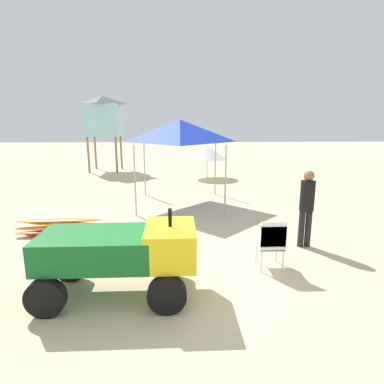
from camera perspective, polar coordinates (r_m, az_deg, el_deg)
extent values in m
plane|color=beige|center=(5.97, -2.52, -16.08)|extent=(80.00, 80.00, 0.00)
cube|color=#146023|center=(5.47, -16.72, -9.58)|extent=(1.81, 1.11, 0.50)
cube|color=yellow|center=(5.29, -3.88, -9.24)|extent=(0.81, 1.10, 0.60)
cylinder|color=black|center=(5.14, -3.96, -4.58)|extent=(0.06, 0.06, 0.30)
cylinder|color=black|center=(6.03, -4.17, -12.60)|extent=(0.60, 0.18, 0.60)
cylinder|color=black|center=(5.06, -4.50, -17.90)|extent=(0.60, 0.18, 0.60)
cylinder|color=black|center=(6.35, -21.03, -12.14)|extent=(0.60, 0.18, 0.60)
cylinder|color=black|center=(5.43, -24.75, -16.84)|extent=(0.60, 0.18, 0.60)
cube|color=white|center=(6.57, 13.75, -9.45)|extent=(0.48, 0.48, 0.04)
cube|color=white|center=(6.30, 14.39, -8.50)|extent=(0.48, 0.04, 0.40)
cube|color=white|center=(6.54, 13.79, -8.72)|extent=(0.48, 0.48, 0.04)
cube|color=white|center=(6.27, 14.43, -7.73)|extent=(0.48, 0.04, 0.40)
cube|color=white|center=(6.51, 13.83, -7.98)|extent=(0.48, 0.48, 0.04)
cube|color=white|center=(6.24, 14.48, -6.95)|extent=(0.48, 0.04, 0.40)
cylinder|color=white|center=(6.90, 14.87, -10.48)|extent=(0.04, 0.04, 0.42)
cylinder|color=white|center=(6.79, 11.42, -10.68)|extent=(0.04, 0.04, 0.42)
cylinder|color=white|center=(6.54, 15.96, -11.89)|extent=(0.04, 0.04, 0.42)
cylinder|color=white|center=(6.42, 12.32, -12.14)|extent=(0.04, 0.04, 0.42)
ellipsoid|color=orange|center=(8.99, -21.61, -6.67)|extent=(2.00, 0.64, 0.08)
ellipsoid|color=red|center=(8.84, -22.38, -6.50)|extent=(2.26, 0.54, 0.08)
ellipsoid|color=orange|center=(8.85, -22.46, -5.94)|extent=(2.31, 0.34, 0.08)
ellipsoid|color=yellow|center=(8.88, -21.98, -5.30)|extent=(2.25, 0.59, 0.08)
ellipsoid|color=orange|center=(8.93, -22.79, -4.74)|extent=(2.20, 0.31, 0.08)
cylinder|color=black|center=(7.83, 18.99, -6.22)|extent=(0.14, 0.14, 0.87)
cylinder|color=black|center=(7.89, 20.08, -6.16)|extent=(0.14, 0.14, 0.87)
cylinder|color=black|center=(7.65, 19.97, -0.65)|extent=(0.32, 0.32, 0.69)
sphere|color=#9E6B47|center=(7.57, 20.23, 2.76)|extent=(0.24, 0.24, 0.24)
cylinder|color=#B2B2B7|center=(9.82, -10.17, 1.95)|extent=(0.05, 0.05, 2.18)
cylinder|color=#B2B2B7|center=(9.83, 6.01, 2.09)|extent=(0.05, 0.05, 2.18)
cylinder|color=#B2B2B7|center=(12.52, -8.49, 4.27)|extent=(0.05, 0.05, 2.18)
cylinder|color=#B2B2B7|center=(12.53, 4.21, 4.38)|extent=(0.05, 0.05, 2.18)
pyramid|color=#1938BF|center=(10.95, -2.18, 10.91)|extent=(2.76, 2.76, 0.74)
cylinder|color=olive|center=(18.92, -18.07, 6.32)|extent=(0.12, 0.12, 2.03)
cylinder|color=olive|center=(18.56, -13.40, 6.49)|extent=(0.12, 0.12, 2.03)
cylinder|color=olive|center=(20.42, -16.91, 6.81)|extent=(0.12, 0.12, 2.03)
cylinder|color=olive|center=(20.09, -12.57, 6.97)|extent=(0.12, 0.12, 2.03)
cube|color=#9AD7E1|center=(19.39, -15.57, 12.29)|extent=(1.80, 1.80, 1.80)
pyramid|color=#4C5156|center=(19.43, -15.77, 15.60)|extent=(1.98, 1.98, 0.45)
cylinder|color=beige|center=(16.33, 2.74, 5.42)|extent=(0.04, 0.04, 1.68)
cone|color=white|center=(16.27, 2.76, 7.13)|extent=(2.02, 2.02, 0.71)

